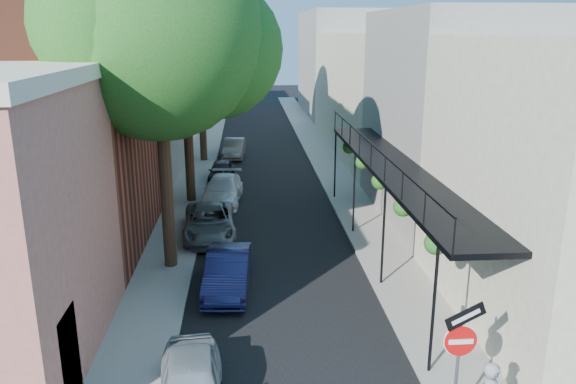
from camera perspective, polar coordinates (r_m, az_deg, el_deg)
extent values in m
cube|color=black|center=(39.55, -2.71, 4.18)|extent=(6.00, 64.00, 0.01)
cube|color=gray|center=(39.63, -8.51, 4.13)|extent=(2.00, 64.00, 0.12)
cube|color=gray|center=(39.84, 3.07, 4.35)|extent=(2.00, 64.00, 0.12)
cube|color=beige|center=(13.75, -21.42, -15.34)|extent=(0.10, 1.20, 2.20)
cube|color=brown|center=(24.49, -26.13, 9.49)|extent=(10.00, 12.00, 12.00)
cube|color=gray|center=(23.04, -14.79, 15.26)|extent=(0.06, 7.00, 4.00)
cube|color=gray|center=(35.78, -17.38, 9.52)|extent=(8.00, 12.00, 9.00)
cube|color=beige|center=(49.44, -13.86, 11.97)|extent=(8.00, 16.00, 10.00)
cube|color=tan|center=(63.33, -11.77, 11.98)|extent=(8.00, 12.00, 8.00)
cube|color=gray|center=(25.98, 18.63, 7.21)|extent=(8.00, 10.00, 9.00)
cube|color=beige|center=(40.18, 10.35, 9.90)|extent=(8.00, 20.00, 8.00)
cube|color=gray|center=(57.66, 5.89, 12.85)|extent=(8.00, 16.00, 10.00)
cube|color=black|center=(19.95, 11.05, 2.38)|extent=(2.00, 16.00, 0.15)
cube|color=black|center=(19.54, 8.49, 4.85)|extent=(0.05, 16.00, 0.05)
cylinder|color=black|center=(13.97, 14.57, -11.32)|extent=(0.08, 0.08, 3.40)
cylinder|color=black|center=(27.77, 4.81, 2.86)|extent=(0.08, 0.08, 3.40)
sphere|color=#204B15|center=(14.43, 14.80, -5.05)|extent=(0.60, 0.60, 0.60)
sphere|color=#204B15|center=(19.91, 9.31, 1.10)|extent=(0.60, 0.60, 0.60)
sphere|color=#204B15|center=(25.63, 6.23, 4.55)|extent=(0.60, 0.60, 0.60)
cylinder|color=#595B60|center=(12.48, 16.78, -16.97)|extent=(0.07, 0.07, 2.90)
cylinder|color=red|center=(12.09, 17.12, -14.27)|extent=(0.66, 0.04, 0.66)
cube|color=white|center=(12.06, 17.18, -14.34)|extent=(0.50, 0.02, 0.10)
cylinder|color=white|center=(12.10, 17.09, -14.22)|extent=(0.70, 0.02, 0.70)
cube|color=black|center=(11.84, 17.59, -11.96)|extent=(0.89, 0.15, 0.58)
cube|color=white|center=(11.81, 17.65, -12.03)|extent=(0.60, 0.10, 0.31)
cylinder|color=#372416|center=(19.45, -12.35, 1.95)|extent=(0.44, 0.44, 7.00)
sphere|color=#204B15|center=(18.90, -13.19, 15.36)|extent=(6.80, 6.80, 6.80)
sphere|color=#204B15|center=(19.75, -7.62, 14.19)|extent=(4.76, 4.76, 4.76)
cylinder|color=#372416|center=(27.29, -10.08, 5.31)|extent=(0.44, 0.44, 6.30)
sphere|color=#204B15|center=(26.85, -10.51, 13.83)|extent=(6.00, 6.00, 6.00)
sphere|color=#204B15|center=(27.66, -7.09, 12.99)|extent=(4.20, 4.20, 4.20)
cylinder|color=#372416|center=(36.07, -8.76, 8.78)|extent=(0.44, 0.44, 7.35)
sphere|color=#204B15|center=(35.80, -9.09, 16.30)|extent=(7.00, 7.00, 7.00)
sphere|color=#204B15|center=(36.76, -6.10, 15.61)|extent=(4.90, 4.90, 4.90)
imported|color=#14163F|center=(18.37, -6.14, -8.05)|extent=(1.57, 3.96, 1.28)
imported|color=slate|center=(23.07, -7.96, -3.08)|extent=(2.30, 4.55, 1.23)
imported|color=white|center=(27.54, -6.67, 0.17)|extent=(2.14, 4.51, 1.27)
imported|color=black|center=(31.69, -6.80, 2.13)|extent=(1.49, 3.34, 1.12)
imported|color=slate|center=(37.55, -5.49, 4.44)|extent=(1.57, 3.82, 1.23)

